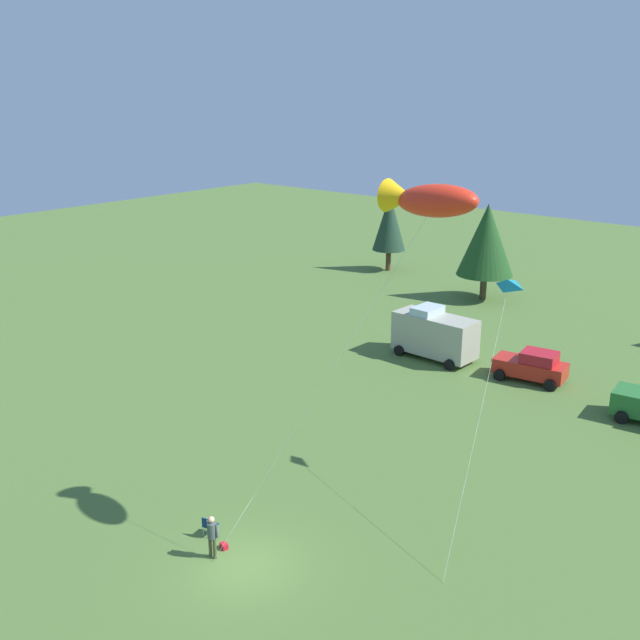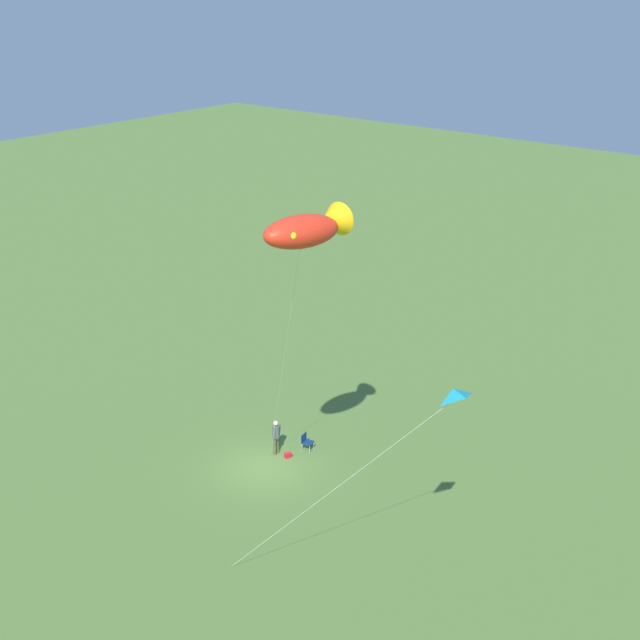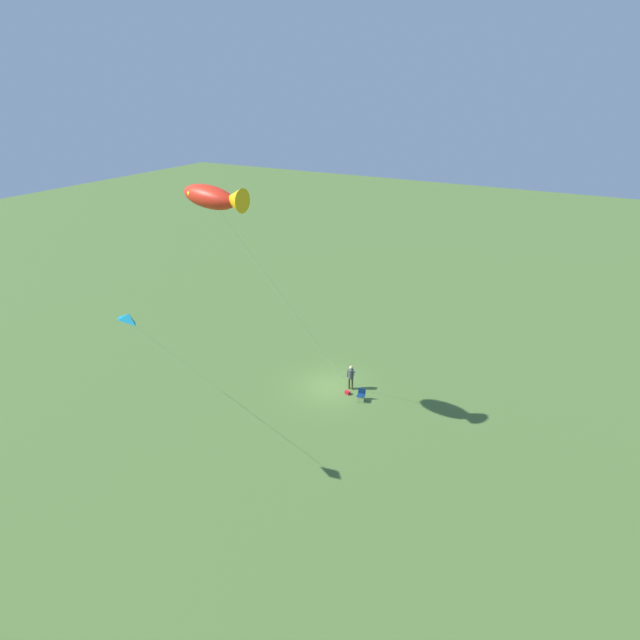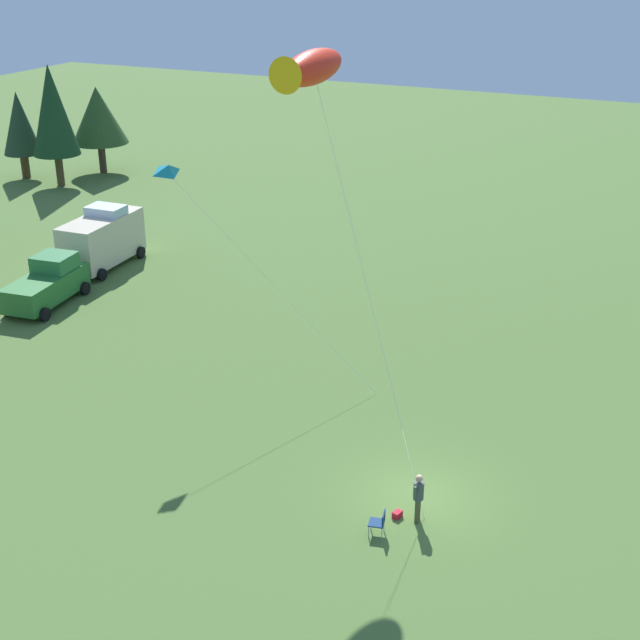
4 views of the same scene
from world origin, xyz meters
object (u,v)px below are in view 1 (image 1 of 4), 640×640
van_motorhome_grey (434,334)px  kite_large_fish (427,200)px  person_kite_flyer (212,534)px  car_red_sedan (532,366)px  backpack_on_grass (224,546)px  kite_delta_teal (507,285)px  folding_chair (209,525)px

van_motorhome_grey → kite_large_fish: kite_large_fish is taller
person_kite_flyer → car_red_sedan: (1.30, 24.19, -0.07)m
backpack_on_grass → kite_delta_teal: kite_delta_teal is taller
van_motorhome_grey → folding_chair: bearing=102.2°
car_red_sedan → kite_delta_teal: (3.84, -12.02, 8.08)m
kite_large_fish → person_kite_flyer: bearing=-128.4°
kite_large_fish → backpack_on_grass: bearing=-132.0°
folding_chair → van_motorhome_grey: 23.31m
folding_chair → kite_large_fish: size_ratio=0.06×
person_kite_flyer → kite_delta_teal: kite_delta_teal is taller
folding_chair → kite_large_fish: 15.04m
backpack_on_grass → kite_large_fish: size_ratio=0.02×
car_red_sedan → folding_chair: bearing=-103.8°
backpack_on_grass → van_motorhome_grey: bearing=102.6°
kite_delta_teal → backpack_on_grass: bearing=-114.4°
person_kite_flyer → car_red_sedan: size_ratio=0.39×
van_motorhome_grey → kite_delta_teal: size_ratio=0.58×
car_red_sedan → kite_delta_teal: bearing=-80.1°
folding_chair → kite_delta_teal: (6.30, 11.31, 8.54)m
kite_large_fish → kite_delta_teal: size_ratio=1.49×
person_kite_flyer → kite_delta_teal: size_ratio=0.19×
van_motorhome_grey → kite_large_fish: 23.38m
folding_chair → car_red_sedan: car_red_sedan is taller
kite_large_fish → van_motorhome_grey: bearing=120.0°
van_motorhome_grey → kite_delta_teal: (10.41, -11.60, 7.38)m
kite_large_fish → kite_delta_teal: (0.26, 6.01, -4.18)m
car_red_sedan → kite_delta_teal: 14.98m
folding_chair → backpack_on_grass: folding_chair is taller
kite_delta_teal → person_kite_flyer: bearing=-112.9°
kite_large_fish → kite_delta_teal: 7.32m
person_kite_flyer → kite_delta_teal: (5.14, 12.17, 8.00)m
folding_chair → car_red_sedan: size_ratio=0.19×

